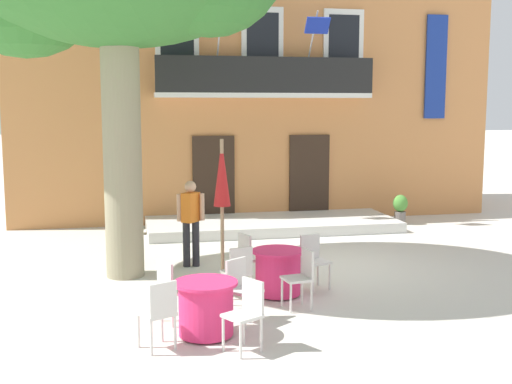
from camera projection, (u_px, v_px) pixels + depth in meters
name	position (u px, v px, depth m)	size (l,w,h in m)	color
ground_plane	(322.00, 266.00, 12.56)	(120.00, 120.00, 0.00)	beige
building_facade	(248.00, 82.00, 18.81)	(13.00, 5.09, 7.50)	#CC844C
entrance_step_platform	(272.00, 224.00, 16.24)	(6.20, 2.34, 0.25)	silver
cafe_table_near_tree	(206.00, 308.00, 8.70)	(0.86, 0.86, 0.76)	#E52D66
cafe_chair_near_tree_0	(172.00, 287.00, 9.21)	(0.54, 0.54, 0.91)	silver
cafe_chair_near_tree_1	(159.00, 310.00, 8.17)	(0.53, 0.53, 0.91)	silver
cafe_chair_near_tree_2	(247.00, 310.00, 8.18)	(0.55, 0.55, 0.91)	silver
cafe_chair_near_tree_3	(241.00, 286.00, 9.27)	(0.56, 0.56, 0.91)	silver
cafe_table_middle	(278.00, 272.00, 10.57)	(0.86, 0.86, 0.76)	#E52D66
cafe_chair_middle_0	(238.00, 270.00, 10.16)	(0.49, 0.49, 0.91)	silver
cafe_chair_middle_1	(301.00, 275.00, 9.89)	(0.46, 0.46, 0.91)	silver
cafe_chair_middle_2	(313.00, 257.00, 10.99)	(0.50, 0.50, 0.91)	silver
cafe_chair_middle_3	(250.00, 255.00, 11.14)	(0.52, 0.52, 0.91)	silver
cafe_umbrella	(222.00, 193.00, 10.63)	(0.44, 0.44, 2.55)	#997A56
ground_planter_left	(132.00, 220.00, 15.64)	(0.32, 0.32, 0.60)	#995638
ground_planter_right	(400.00, 208.00, 16.90)	(0.38, 0.38, 0.77)	slate
pedestrian_near_entrance	(191.00, 218.00, 12.40)	(0.53, 0.40, 1.67)	#232328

